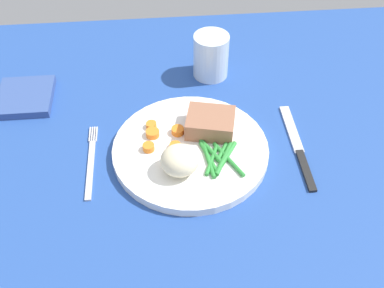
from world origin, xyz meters
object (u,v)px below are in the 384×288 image
object	(u,v)px
knife	(298,148)
fork	(91,162)
meat_portion	(210,123)
water_glass	(211,59)
dinner_plate	(192,151)
napkin	(25,97)

from	to	relation	value
knife	fork	bearing A→B (deg)	177.73
meat_portion	water_glass	size ratio (longest dim) A/B	0.91
dinner_plate	meat_portion	world-z (taller)	meat_portion
fork	napkin	bearing A→B (deg)	123.05
meat_portion	fork	distance (cm)	21.44
knife	dinner_plate	bearing A→B (deg)	176.90
meat_portion	knife	bearing A→B (deg)	-16.73
meat_portion	fork	bearing A→B (deg)	-167.90
napkin	meat_portion	bearing A→B (deg)	-20.92
meat_portion	water_glass	distance (cm)	18.23
dinner_plate	fork	xyz separation A→B (cm)	(-17.16, -0.26, -0.60)
fork	meat_portion	bearing A→B (deg)	7.53
knife	napkin	xyz separation A→B (cm)	(-49.16, 17.58, 0.56)
water_glass	napkin	size ratio (longest dim) A/B	0.81
dinner_plate	napkin	world-z (taller)	same
dinner_plate	water_glass	xyz separation A→B (cm)	(5.81, 22.28, 3.02)
dinner_plate	napkin	size ratio (longest dim) A/B	2.39
dinner_plate	fork	size ratio (longest dim) A/B	1.60
dinner_plate	napkin	xyz separation A→B (cm)	(-30.68, 17.29, -0.04)
dinner_plate	knife	xyz separation A→B (cm)	(18.48, -0.29, -0.60)
knife	meat_portion	bearing A→B (deg)	161.05
knife	water_glass	world-z (taller)	water_glass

